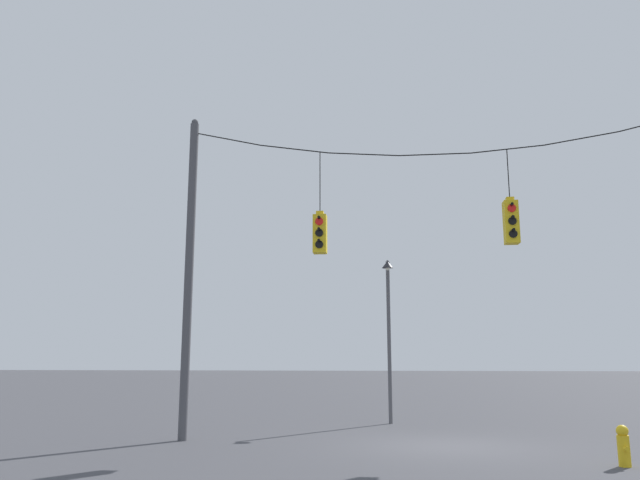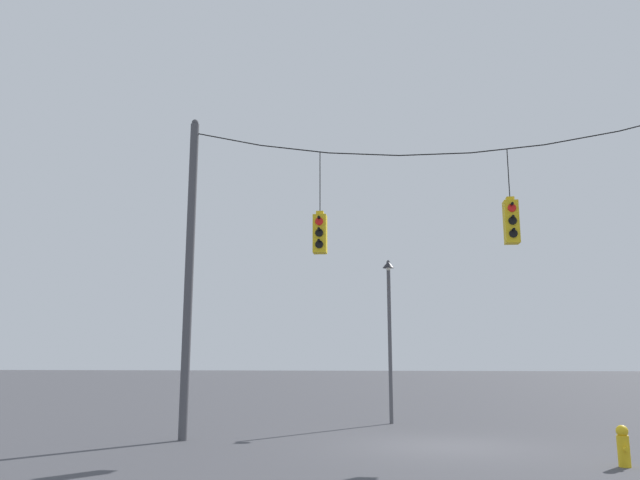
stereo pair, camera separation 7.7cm
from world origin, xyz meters
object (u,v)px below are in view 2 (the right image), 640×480
at_px(fire_hydrant, 623,446).
at_px(street_lamp, 389,316).
at_px(traffic_light_near_left_pole, 511,221).
at_px(utility_pole_left, 189,273).
at_px(traffic_light_over_intersection, 320,233).

bearing_deg(fire_hydrant, street_lamp, 120.21).
bearing_deg(traffic_light_near_left_pole, street_lamp, 123.52).
bearing_deg(street_lamp, fire_hydrant, -59.79).
distance_m(traffic_light_near_left_pole, street_lamp, 5.90).
bearing_deg(fire_hydrant, utility_pole_left, 163.48).
height_order(traffic_light_over_intersection, street_lamp, traffic_light_over_intersection).
bearing_deg(traffic_light_over_intersection, street_lamp, 69.94).
bearing_deg(utility_pole_left, street_lamp, 42.21).
xyz_separation_m(street_lamp, fire_hydrant, (4.32, -7.41, -2.94)).
distance_m(traffic_light_over_intersection, street_lamp, 5.25).
relative_size(utility_pole_left, fire_hydrant, 11.09).
bearing_deg(street_lamp, utility_pole_left, -137.79).
height_order(utility_pole_left, street_lamp, utility_pole_left).
distance_m(utility_pole_left, traffic_light_near_left_pole, 8.24).
relative_size(traffic_light_over_intersection, fire_hydrant, 3.57).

